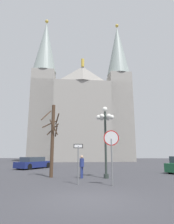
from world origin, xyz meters
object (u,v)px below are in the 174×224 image
object	(u,v)px
one_way_arrow_sign	(78,159)
bare_tree	(52,137)
street_lamp	(105,127)
cathedral	(81,114)
parked_car_far_navy	(34,163)
stop_sign	(111,146)
pedestrian_walking	(82,164)

from	to	relation	value
one_way_arrow_sign	bare_tree	world-z (taller)	bare_tree
street_lamp	bare_tree	distance (m)	4.13
cathedral	parked_car_far_navy	distance (m)	23.94
one_way_arrow_sign	bare_tree	size ratio (longest dim) A/B	0.42
cathedral	stop_sign	size ratio (longest dim) A/B	10.82
street_lamp	cathedral	bearing A→B (deg)	98.31
one_way_arrow_sign	pedestrian_walking	xyz separation A→B (m)	(-0.01, 2.81, -0.46)
one_way_arrow_sign	parked_car_far_navy	xyz separation A→B (m)	(-6.27, 11.13, -0.79)
street_lamp	bare_tree	bearing A→B (deg)	175.31
one_way_arrow_sign	bare_tree	bearing A→B (deg)	125.90
pedestrian_walking	bare_tree	bearing A→B (deg)	170.34
bare_tree	pedestrian_walking	distance (m)	3.07
stop_sign	cathedral	bearing A→B (deg)	97.83
stop_sign	parked_car_far_navy	distance (m)	14.18
street_lamp	pedestrian_walking	world-z (taller)	street_lamp
stop_sign	street_lamp	xyz separation A→B (m)	(-0.19, 3.21, 1.49)
one_way_arrow_sign	street_lamp	size ratio (longest dim) A/B	0.44
one_way_arrow_sign	pedestrian_walking	bearing A→B (deg)	90.16
one_way_arrow_sign	parked_car_far_navy	size ratio (longest dim) A/B	0.47
street_lamp	bare_tree	world-z (taller)	bare_tree
parked_car_far_navy	pedestrian_walking	size ratio (longest dim) A/B	3.07
cathedral	one_way_arrow_sign	size ratio (longest dim) A/B	14.41
stop_sign	parked_car_far_navy	bearing A→B (deg)	125.56
street_lamp	parked_car_far_navy	distance (m)	11.90
cathedral	one_way_arrow_sign	world-z (taller)	cathedral
parked_car_far_navy	one_way_arrow_sign	bearing A→B (deg)	-60.61
bare_tree	pedestrian_walking	xyz separation A→B (m)	(2.31, -0.39, -1.97)
stop_sign	street_lamp	size ratio (longest dim) A/B	0.58
one_way_arrow_sign	pedestrian_walking	world-z (taller)	one_way_arrow_sign
stop_sign	street_lamp	distance (m)	3.54
parked_car_far_navy	bare_tree	bearing A→B (deg)	-63.52
street_lamp	pedestrian_walking	distance (m)	3.22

